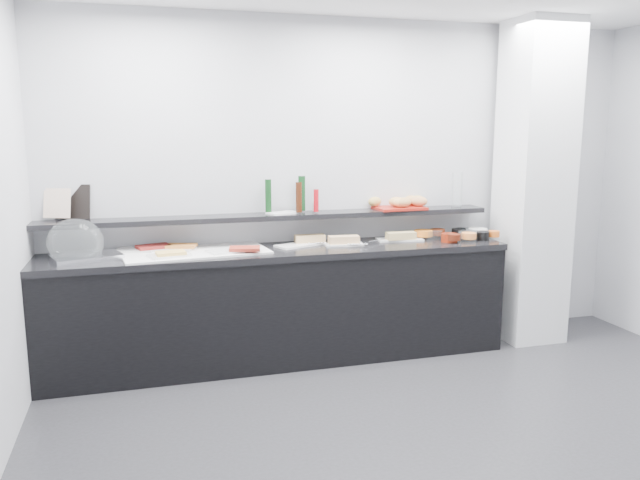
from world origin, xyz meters
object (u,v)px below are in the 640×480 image
object	(u,v)px
sandwich_plate_mid	(344,244)
framed_print	(73,202)
condiment_tray	(283,213)
bread_tray	(399,208)
carafe	(457,190)
cloche_base	(87,257)

from	to	relation	value
sandwich_plate_mid	framed_print	world-z (taller)	framed_print
condiment_tray	bread_tray	bearing A→B (deg)	-20.39
carafe	bread_tray	bearing A→B (deg)	177.28
cloche_base	framed_print	world-z (taller)	framed_print
carafe	framed_print	bearing A→B (deg)	177.39
framed_print	condiment_tray	distance (m)	1.58
condiment_tray	carafe	world-z (taller)	carafe
cloche_base	bread_tray	size ratio (longest dim) A/B	1.11
sandwich_plate_mid	bread_tray	xyz separation A→B (m)	(0.55, 0.18, 0.25)
framed_print	carafe	size ratio (longest dim) A/B	0.87
framed_print	bread_tray	world-z (taller)	framed_print
cloche_base	carafe	bearing A→B (deg)	-13.97
cloche_base	sandwich_plate_mid	world-z (taller)	cloche_base
framed_print	bread_tray	bearing A→B (deg)	11.97
bread_tray	carafe	world-z (taller)	carafe
cloche_base	carafe	xyz separation A→B (m)	(3.00, 0.19, 0.38)
carafe	cloche_base	bearing A→B (deg)	-176.32
cloche_base	bread_tray	distance (m)	2.50
cloche_base	sandwich_plate_mid	distance (m)	1.93
condiment_tray	bread_tray	xyz separation A→B (m)	(1.00, 0.01, 0.00)
cloche_base	framed_print	size ratio (longest dim) A/B	1.74
cloche_base	condiment_tray	distance (m)	1.51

